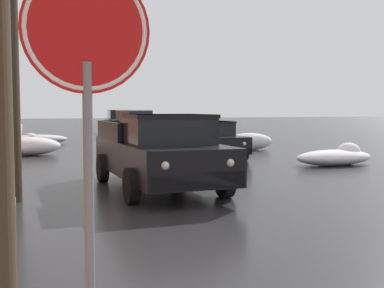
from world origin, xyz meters
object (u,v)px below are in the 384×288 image
Objects in this scene: fire_hydrant at (10,185)px; sedan_darkblue_parked_kerbside_mid at (163,131)px; bare_tree_second_along_sidewalk at (8,21)px; stop_sign_at_corner at (87,70)px; suv_silver_parked_far_down_block at (134,123)px; pickup_truck_black_approaching_near_lane at (159,152)px; sedan_black_parked_kerbside_close at (209,139)px; suv_green_queued_behind_truck at (119,121)px.

sedan_darkblue_parked_kerbside_mid is at bearing 63.27° from fire_hydrant.
bare_tree_second_along_sidewalk is 7.60m from stop_sign_at_corner.
fire_hydrant is 0.26× the size of stop_sign_at_corner.
suv_silver_parked_far_down_block is at bearing 91.41° from sedan_darkblue_parked_kerbside_mid.
suv_silver_parked_far_down_block is at bearing 79.40° from pickup_truck_black_approaching_near_lane.
pickup_truck_black_approaching_near_lane is at bearing 71.91° from stop_sign_at_corner.
stop_sign_at_corner is (0.66, -7.36, 1.75)m from fire_hydrant.
sedan_black_parked_kerbside_close is 19.79m from suv_green_queued_behind_truck.
suv_silver_parked_far_down_block is (0.03, 13.54, 0.23)m from sedan_black_parked_kerbside_close.
stop_sign_at_corner is (-6.32, -27.89, 1.12)m from suv_silver_parked_far_down_block.
fire_hydrant is (-7.18, -26.78, -0.63)m from suv_green_queued_behind_truck.
sedan_darkblue_parked_kerbside_mid is (0.18, 7.19, -0.00)m from sedan_black_parked_kerbside_close.
pickup_truck_black_approaching_near_lane is 20.34m from suv_silver_parked_far_down_block.
sedan_darkblue_parked_kerbside_mid is at bearing 63.26° from bare_tree_second_along_sidewalk.
sedan_darkblue_parked_kerbside_mid reaches higher than fire_hydrant.
suv_green_queued_behind_truck reaches higher than sedan_black_parked_kerbside_close.
pickup_truck_black_approaching_near_lane is 14.18m from sedan_darkblue_parked_kerbside_mid.
bare_tree_second_along_sidewalk reaches higher than suv_green_queued_behind_truck.
bare_tree_second_along_sidewalk is 3.25m from fire_hydrant.
bare_tree_second_along_sidewalk is 1.76× the size of sedan_darkblue_parked_kerbside_mid.
bare_tree_second_along_sidewalk is at bearing -104.99° from suv_green_queued_behind_truck.
bare_tree_second_along_sidewalk reaches higher than sedan_darkblue_parked_kerbside_mid.
suv_silver_parked_far_down_block is 1.64× the size of stop_sign_at_corner.
pickup_truck_black_approaching_near_lane is at bearing 8.37° from bare_tree_second_along_sidewalk.
fire_hydrant is at bearing -134.86° from sedan_black_parked_kerbside_close.
sedan_darkblue_parked_kerbside_mid is 1.44× the size of stop_sign_at_corner.
suv_green_queued_behind_truck reaches higher than sedan_darkblue_parked_kerbside_mid.
stop_sign_at_corner is at bearing -102.77° from suv_silver_parked_far_down_block.
suv_silver_parked_far_down_block is 0.93× the size of suv_green_queued_behind_truck.
fire_hydrant is (-7.14, -14.18, -0.39)m from sedan_darkblue_parked_kerbside_mid.
stop_sign_at_corner is (0.63, -7.43, -1.50)m from bare_tree_second_along_sidewalk.
suv_green_queued_behind_truck reaches higher than pickup_truck_black_approaching_near_lane.
bare_tree_second_along_sidewalk is at bearing 94.82° from stop_sign_at_corner.
sedan_black_parked_kerbside_close and sedan_darkblue_parked_kerbside_mid have the same top height.
sedan_darkblue_parked_kerbside_mid is 5.51× the size of fire_hydrant.
bare_tree_second_along_sidewalk is 4.23m from pickup_truck_black_approaching_near_lane.
suv_silver_parked_far_down_block is 6.24m from suv_green_queued_behind_truck.
bare_tree_second_along_sidewalk is 16.05m from sedan_darkblue_parked_kerbside_mid.
sedan_darkblue_parked_kerbside_mid is 6.36m from suv_silver_parked_far_down_block.
pickup_truck_black_approaching_near_lane is 1.97× the size of stop_sign_at_corner.
sedan_black_parked_kerbside_close is at bearing 44.99° from bare_tree_second_along_sidewalk.
suv_silver_parked_far_down_block and suv_green_queued_behind_truck have the same top height.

